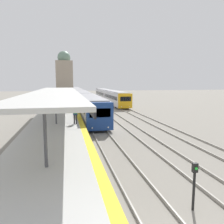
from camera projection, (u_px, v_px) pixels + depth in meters
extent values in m
cube|color=beige|center=(55.00, 92.00, 20.20)|extent=(4.00, 26.92, 0.20)
cube|color=black|center=(77.00, 94.00, 20.63)|extent=(0.08, 26.92, 0.24)
cylinder|color=#47474C|center=(45.00, 137.00, 9.97)|extent=(0.16, 0.16, 2.88)
cylinder|color=#47474C|center=(56.00, 109.00, 20.41)|extent=(0.16, 0.16, 2.88)
cylinder|color=#47474C|center=(59.00, 100.00, 30.85)|extent=(0.16, 0.16, 2.88)
cylinder|color=#2D2D33|center=(74.00, 119.00, 20.57)|extent=(0.14, 0.14, 0.85)
cylinder|color=#2D2D33|center=(76.00, 119.00, 20.61)|extent=(0.14, 0.14, 0.85)
cube|color=navy|center=(75.00, 112.00, 20.49)|extent=(0.40, 0.22, 0.60)
sphere|color=tan|center=(75.00, 108.00, 20.43)|extent=(0.22, 0.22, 0.22)
cube|color=#236B47|center=(75.00, 112.00, 20.29)|extent=(0.30, 0.18, 0.40)
cube|color=navy|center=(100.00, 116.00, 20.93)|extent=(2.59, 0.70, 2.68)
cube|color=black|center=(100.00, 113.00, 20.56)|extent=(2.02, 0.04, 0.86)
sphere|color=#EFEACC|center=(92.00, 128.00, 20.59)|extent=(0.16, 0.16, 0.16)
sphere|color=#EFEACC|center=(108.00, 127.00, 20.90)|extent=(0.16, 0.16, 0.16)
cube|color=silver|center=(91.00, 107.00, 28.50)|extent=(2.59, 14.91, 2.68)
cube|color=gray|center=(91.00, 97.00, 28.31)|extent=(2.28, 14.61, 0.12)
cube|color=black|center=(91.00, 105.00, 28.46)|extent=(2.61, 13.72, 0.70)
cylinder|color=black|center=(86.00, 124.00, 23.75)|extent=(0.12, 0.70, 0.70)
cylinder|color=black|center=(105.00, 123.00, 24.20)|extent=(0.12, 0.70, 0.70)
cylinder|color=black|center=(80.00, 112.00, 33.15)|extent=(0.12, 0.70, 0.70)
cylinder|color=black|center=(94.00, 112.00, 33.59)|extent=(0.12, 0.70, 0.70)
cube|color=silver|center=(82.00, 99.00, 43.30)|extent=(2.59, 14.91, 2.68)
cube|color=gray|center=(82.00, 92.00, 43.10)|extent=(2.28, 14.61, 0.12)
cube|color=black|center=(82.00, 97.00, 43.25)|extent=(2.61, 13.72, 0.70)
cylinder|color=black|center=(78.00, 108.00, 38.55)|extent=(0.12, 0.70, 0.70)
cylinder|color=black|center=(90.00, 108.00, 38.99)|extent=(0.12, 0.70, 0.70)
cylinder|color=black|center=(76.00, 103.00, 47.94)|extent=(0.12, 0.70, 0.70)
cylinder|color=black|center=(86.00, 103.00, 48.39)|extent=(0.12, 0.70, 0.70)
cube|color=silver|center=(78.00, 94.00, 58.09)|extent=(2.59, 14.91, 2.68)
cube|color=gray|center=(78.00, 89.00, 57.90)|extent=(2.28, 14.61, 0.12)
cube|color=black|center=(78.00, 93.00, 58.05)|extent=(2.61, 13.72, 0.70)
cylinder|color=black|center=(75.00, 101.00, 53.34)|extent=(0.12, 0.70, 0.70)
cylinder|color=black|center=(84.00, 101.00, 53.79)|extent=(0.12, 0.70, 0.70)
cylinder|color=black|center=(73.00, 98.00, 62.74)|extent=(0.12, 0.70, 0.70)
cylinder|color=black|center=(81.00, 98.00, 63.18)|extent=(0.12, 0.70, 0.70)
cube|color=silver|center=(76.00, 92.00, 72.88)|extent=(2.59, 14.91, 2.68)
cube|color=gray|center=(75.00, 88.00, 72.69)|extent=(2.28, 14.61, 0.12)
cube|color=black|center=(76.00, 91.00, 72.84)|extent=(2.61, 13.72, 0.70)
cylinder|color=black|center=(73.00, 97.00, 68.13)|extent=(0.12, 0.70, 0.70)
cylinder|color=black|center=(80.00, 97.00, 68.58)|extent=(0.12, 0.70, 0.70)
cylinder|color=black|center=(72.00, 95.00, 77.53)|extent=(0.12, 0.70, 0.70)
cylinder|color=black|center=(78.00, 95.00, 77.98)|extent=(0.12, 0.70, 0.70)
cube|color=gold|center=(125.00, 101.00, 38.60)|extent=(2.49, 0.70, 2.60)
cube|color=black|center=(126.00, 99.00, 38.23)|extent=(1.94, 0.04, 0.83)
sphere|color=#EFEACC|center=(121.00, 107.00, 38.26)|extent=(0.16, 0.16, 0.16)
sphere|color=#EFEACC|center=(130.00, 107.00, 38.56)|extent=(0.16, 0.16, 0.16)
cube|color=silver|center=(116.00, 98.00, 45.88)|extent=(2.49, 14.32, 2.60)
cube|color=gray|center=(116.00, 91.00, 45.70)|extent=(2.19, 14.03, 0.12)
cube|color=black|center=(116.00, 97.00, 45.84)|extent=(2.51, 13.18, 0.68)
cylinder|color=black|center=(116.00, 106.00, 41.32)|extent=(0.12, 0.70, 0.70)
cylinder|color=black|center=(126.00, 106.00, 41.75)|extent=(0.12, 0.70, 0.70)
cylinder|color=black|center=(107.00, 102.00, 50.35)|extent=(0.12, 0.70, 0.70)
cylinder|color=black|center=(116.00, 102.00, 50.78)|extent=(0.12, 0.70, 0.70)
cube|color=silver|center=(104.00, 94.00, 60.11)|extent=(2.49, 14.32, 2.60)
cube|color=gray|center=(104.00, 89.00, 59.92)|extent=(2.19, 14.03, 0.12)
cube|color=black|center=(104.00, 93.00, 60.07)|extent=(2.51, 13.18, 0.68)
cylinder|color=black|center=(103.00, 100.00, 55.54)|extent=(0.12, 0.70, 0.70)
cylinder|color=black|center=(111.00, 100.00, 55.97)|extent=(0.12, 0.70, 0.70)
cylinder|color=black|center=(98.00, 97.00, 64.57)|extent=(0.12, 0.70, 0.70)
cylinder|color=black|center=(105.00, 97.00, 65.00)|extent=(0.12, 0.70, 0.70)
cylinder|color=black|center=(194.00, 191.00, 8.29)|extent=(0.10, 0.10, 1.52)
cube|color=black|center=(195.00, 168.00, 8.16)|extent=(0.20, 0.14, 0.36)
sphere|color=green|center=(196.00, 169.00, 8.07)|extent=(0.11, 0.11, 0.11)
cube|color=gray|center=(65.00, 81.00, 56.31)|extent=(4.21, 4.21, 10.19)
sphere|color=slate|center=(64.00, 57.00, 55.50)|extent=(3.24, 3.24, 3.24)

